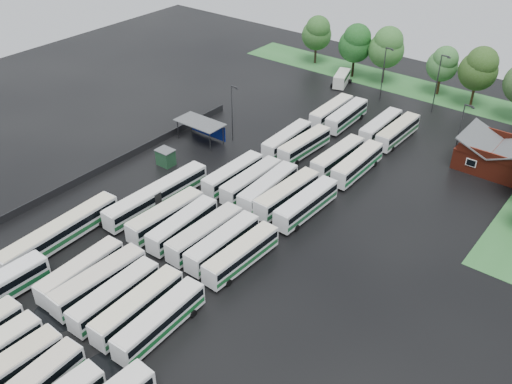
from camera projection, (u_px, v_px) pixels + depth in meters
The scene contains 46 objects.
ground at pixel (185, 244), 72.08m from camera, with size 160.00×160.00×0.00m, color black.
brick_building at pixel (493, 157), 86.93m from camera, with size 10.07×8.60×5.39m.
wash_shed at pixel (202, 124), 93.85m from camera, with size 8.20×4.20×3.58m.
utility_hut at pixel (166, 157), 88.03m from camera, with size 2.70×2.20×2.62m.
grass_strip_north at pixel (418, 89), 113.83m from camera, with size 80.00×10.00×0.01m, color #2C692E.
west_fence at pixel (118, 161), 88.48m from camera, with size 0.10×50.00×1.20m, color #2D2D30.
bus_r0c2 at pixel (3, 374), 52.93m from camera, with size 2.88×11.65×3.22m.
bus_r1c0 at pixel (81, 272), 65.08m from camera, with size 2.83×11.20×3.09m.
bus_r1c1 at pixel (99, 281), 63.61m from camera, with size 2.81×11.77×3.26m.
bus_r1c2 at pixel (115, 296), 61.76m from camera, with size 2.68×11.34×3.14m.
bus_r1c3 at pixel (138, 307), 60.31m from camera, with size 2.86×11.64×3.22m.
bus_r1c4 at pixel (160, 320), 58.66m from camera, with size 2.90×11.58×3.20m.
bus_r2c0 at pixel (166, 216), 74.17m from camera, with size 2.91×11.62×3.21m.
bus_r2c1 at pixel (183, 225), 72.59m from camera, with size 2.79×11.21×3.10m.
bus_r2c2 at pixel (205, 234), 70.98m from camera, with size 2.71×11.60×3.21m.
bus_r2c3 at pixel (223, 243), 69.48m from camera, with size 2.46×11.37×3.16m.
bus_r2c4 at pixel (241, 254), 67.64m from camera, with size 2.75×11.37×3.15m.
bus_r3c0 at pixel (233, 174), 83.03m from camera, with size 2.52×11.16×3.10m.
bus_r3c1 at pixel (251, 181), 81.45m from camera, with size 2.44×11.34×3.15m.
bus_r3c2 at pixel (268, 188), 79.82m from camera, with size 2.98×11.71×3.23m.
bus_r3c3 at pixel (287, 194), 78.47m from camera, with size 3.03×11.80×3.26m.
bus_r3c4 at pixel (306, 204), 76.49m from camera, with size 2.79×11.72×3.24m.
bus_r4c0 at pixel (287, 140), 92.04m from camera, with size 2.71×11.28×3.12m.
bus_r4c1 at pixel (305, 145), 90.62m from camera, with size 2.83×11.20×3.09m.
bus_r4c3 at pixel (338, 157), 87.20m from camera, with size 2.74×11.59×3.21m.
bus_r4c4 at pixel (357, 164), 85.39m from camera, with size 2.61×11.73×3.26m.
bus_r5c0 at pixel (331, 111), 100.94m from camera, with size 2.64×11.37×3.15m.
bus_r5c1 at pixel (347, 116), 99.49m from camera, with size 2.84×11.34×3.13m.
bus_r5c3 at pixel (381, 126), 95.98m from camera, with size 2.51×11.27×3.13m.
bus_r5c4 at pixel (398, 132), 94.34m from camera, with size 2.56×11.35×3.15m.
artic_bus_west_b at pixel (157, 195), 78.28m from camera, with size 2.92×17.12×3.17m.
artic_bus_west_c at pixel (60, 233), 71.09m from camera, with size 3.08×17.24×3.18m.
minibus at pixel (342, 78), 114.63m from camera, with size 4.02×6.47×2.66m.
tree_north_0 at pixel (317, 33), 122.16m from camera, with size 6.40×6.40×10.60m.
tree_north_1 at pixel (356, 43), 115.27m from camera, with size 6.81×6.81×11.28m.
tree_north_2 at pixel (387, 47), 112.31m from camera, with size 7.08×7.08×11.72m.
tree_north_3 at pixel (443, 63), 108.08m from camera, with size 5.94×5.93×9.82m.
tree_north_4 at pixel (479, 68), 102.82m from camera, with size 7.01×7.01×11.61m.
lamp_post_ne at pixel (460, 130), 85.67m from camera, with size 1.56×0.30×10.13m.
lamp_post_nw at pixel (233, 109), 92.34m from camera, with size 1.51×0.29×9.80m.
lamp_post_back_w at pixel (384, 70), 105.68m from camera, with size 1.61×0.31×10.46m.
lamp_post_back_e at pixel (438, 80), 101.23m from camera, with size 1.68×0.33×10.91m.
puddle_0 at pixel (60, 313), 61.96m from camera, with size 5.89×5.89×0.01m, color black.
puddle_1 at pixel (105, 369), 55.60m from camera, with size 4.56×4.56×0.01m, color black.
puddle_2 at pixel (149, 208), 78.77m from camera, with size 7.68×7.68×0.01m, color black.
puddle_3 at pixel (217, 266), 68.59m from camera, with size 2.80×2.80×0.01m, color black.
Camera 1 is at (42.00, -39.24, 44.90)m, focal length 40.00 mm.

